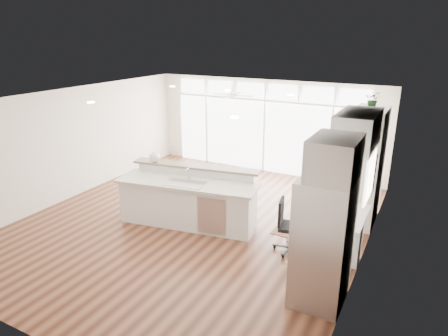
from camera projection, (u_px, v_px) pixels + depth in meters
The scene contains 24 objects.
floor at pixel (194, 223), 8.75m from camera, with size 7.00×8.00×0.02m, color #452315.
ceiling at pixel (191, 99), 7.88m from camera, with size 7.00×8.00×0.02m, color silver.
wall_back at pixel (266, 126), 11.66m from camera, with size 7.00×0.04×2.70m, color silver.
wall_front at pixel (22, 252), 4.96m from camera, with size 7.00×0.04×2.70m, color silver.
wall_left at pixel (73, 143), 9.86m from camera, with size 0.04×8.00×2.70m, color silver.
wall_right at pixel (368, 194), 6.76m from camera, with size 0.04×8.00×2.70m, color silver.
glass_wall at pixel (265, 137), 11.71m from camera, with size 5.80×0.06×2.08m, color white.
transom_row at pixel (266, 91), 11.28m from camera, with size 5.90×0.06×0.40m, color white.
desk_window at pixel (370, 177), 6.96m from camera, with size 0.04×0.85×0.85m, color white.
ceiling_fan at pixel (232, 91), 10.52m from camera, with size 1.16×1.16×0.32m, color white.
recessed_lights at pixel (196, 98), 8.05m from camera, with size 3.40×3.00×0.02m, color white.
oven_cabinet at pixel (365, 167), 8.45m from camera, with size 0.64×1.20×2.50m, color white.
desk_nook at pixel (344, 233), 7.49m from camera, with size 0.72×1.30×0.76m, color white.
upper_cabinets at pixel (357, 130), 6.84m from camera, with size 0.64×1.30×0.64m, color white.
refrigerator at pixel (323, 241), 5.91m from camera, with size 0.76×0.90×2.00m, color #B8B8BD.
fridge_cabinet at pixel (335, 158), 5.47m from camera, with size 0.64×0.90×0.60m, color white.
framed_photos at pixel (374, 174), 7.53m from camera, with size 0.06×0.22×0.80m, color black.
kitchen_island at pixel (187, 198), 8.48m from camera, with size 3.01×1.13×1.19m, color white.
rug at pixel (295, 232), 8.30m from camera, with size 0.87×0.63×0.01m, color #381D11.
office_chair at pixel (292, 227), 7.43m from camera, with size 0.53×0.49×1.02m, color black.
fishbowl at pixel (154, 157), 8.89m from camera, with size 0.24×0.24×0.24m, color silver.
monitor at pixel (343, 204), 7.34m from camera, with size 0.07×0.43×0.36m, color black.
keyboard at pixel (332, 211), 7.47m from camera, with size 0.12×0.31×0.02m, color white.
potted_plant at pixel (373, 101), 8.00m from camera, with size 0.30×0.33×0.26m, color #265826.
Camera 1 is at (4.27, -6.68, 3.93)m, focal length 32.00 mm.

